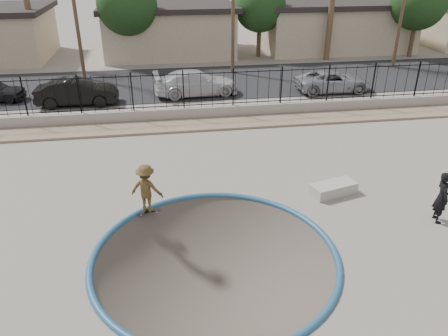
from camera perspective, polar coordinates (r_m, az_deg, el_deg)
name	(u,v)px	position (r m, az deg, el deg)	size (l,w,h in m)	color
ground	(183,127)	(24.45, -5.36, 5.34)	(120.00, 120.00, 2.20)	slate
bowl_pit	(215,257)	(12.52, -1.17, -11.50)	(6.84, 6.84, 1.80)	#4D423B
coping_ring	(215,257)	(12.52, -1.17, -11.50)	(7.04, 7.04, 0.20)	#25557A
rock_strip	(186,126)	(21.42, -4.94, 5.54)	(42.00, 1.60, 0.11)	#9C8166
retaining_wall	(184,113)	(22.37, -5.19, 7.13)	(42.00, 0.45, 0.60)	gray
fence	(183,90)	(22.00, -5.32, 10.07)	(40.00, 0.04, 1.80)	black
street	(177,83)	(28.84, -6.19, 10.97)	(90.00, 8.00, 0.04)	black
house_center	(169,28)	(37.73, -7.24, 17.66)	(10.60, 8.60, 3.90)	tan
house_east	(332,24)	(40.68, 13.89, 17.77)	(12.60, 8.60, 3.90)	tan
utility_pole_left	(74,4)	(30.29, -19.00, 19.57)	(1.70, 0.24, 9.00)	#473323
street_tree_left	(127,5)	(33.99, -12.57, 20.07)	(4.32, 4.32, 6.36)	#473323
street_tree_mid	(260,6)	(35.95, 4.72, 20.33)	(3.96, 3.96, 5.83)	#473323
street_tree_right	(419,1)	(38.70, 24.14, 19.25)	(4.32, 4.32, 6.36)	#473323
skater	(147,191)	(14.17, -10.07, -2.99)	(1.06, 0.61, 1.64)	brown
skateboard	(149,211)	(14.56, -9.83, -5.62)	(0.78, 0.34, 0.07)	black
videographer	(442,197)	(15.16, 26.57, -3.44)	(0.62, 0.41, 1.70)	black
concrete_ledge	(333,189)	(15.84, 14.09, -2.62)	(1.60, 0.70, 0.40)	#A9A496
car_b	(77,92)	(25.52, -18.66, 9.38)	(1.52, 4.36, 1.44)	black
car_c	(196,83)	(26.06, -3.63, 11.04)	(2.00, 4.91, 1.43)	silver
car_d	(333,81)	(27.50, 14.05, 10.96)	(2.07, 4.49, 1.25)	#9B9CA3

